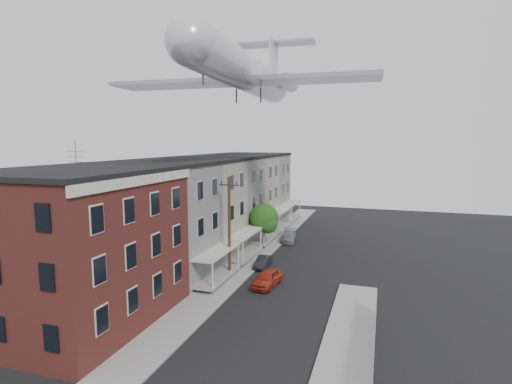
# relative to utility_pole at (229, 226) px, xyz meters

# --- Properties ---
(sidewalk_left) EXTENTS (3.00, 62.00, 0.12)m
(sidewalk_left) POSITION_rel_utility_pole_xyz_m (0.10, 6.00, -4.61)
(sidewalk_left) COLOR gray
(sidewalk_left) RESTS_ON ground
(sidewalk_right) EXTENTS (3.00, 26.00, 0.12)m
(sidewalk_right) POSITION_rel_utility_pole_xyz_m (11.10, -12.00, -4.61)
(sidewalk_right) COLOR gray
(sidewalk_right) RESTS_ON ground
(curb_left) EXTENTS (0.15, 62.00, 0.14)m
(curb_left) POSITION_rel_utility_pole_xyz_m (1.55, 6.00, -4.60)
(curb_left) COLOR gray
(curb_left) RESTS_ON ground
(curb_right) EXTENTS (0.15, 26.00, 0.14)m
(curb_right) POSITION_rel_utility_pole_xyz_m (9.65, -12.00, -4.60)
(curb_right) COLOR gray
(curb_right) RESTS_ON ground
(corner_building) EXTENTS (10.31, 12.30, 12.15)m
(corner_building) POSITION_rel_utility_pole_xyz_m (-6.40, -11.00, 0.49)
(corner_building) COLOR #381612
(corner_building) RESTS_ON ground
(row_house_a) EXTENTS (11.98, 7.00, 10.30)m
(row_house_a) POSITION_rel_utility_pole_xyz_m (-6.36, -1.50, 0.45)
(row_house_a) COLOR slate
(row_house_a) RESTS_ON ground
(row_house_b) EXTENTS (11.98, 7.00, 10.30)m
(row_house_b) POSITION_rel_utility_pole_xyz_m (-6.36, 5.50, 0.45)
(row_house_b) COLOR #726B5A
(row_house_b) RESTS_ON ground
(row_house_c) EXTENTS (11.98, 7.00, 10.30)m
(row_house_c) POSITION_rel_utility_pole_xyz_m (-6.36, 12.50, 0.45)
(row_house_c) COLOR slate
(row_house_c) RESTS_ON ground
(row_house_d) EXTENTS (11.98, 7.00, 10.30)m
(row_house_d) POSITION_rel_utility_pole_xyz_m (-6.36, 19.50, 0.45)
(row_house_d) COLOR #726B5A
(row_house_d) RESTS_ON ground
(row_house_e) EXTENTS (11.98, 7.00, 10.30)m
(row_house_e) POSITION_rel_utility_pole_xyz_m (-6.36, 26.50, 0.45)
(row_house_e) COLOR slate
(row_house_e) RESTS_ON ground
(chainlink_fence) EXTENTS (0.06, 18.06, 1.90)m
(chainlink_fence) POSITION_rel_utility_pole_xyz_m (12.60, -13.00, -3.68)
(chainlink_fence) COLOR gray
(chainlink_fence) RESTS_ON ground
(utility_pole) EXTENTS (1.80, 0.26, 9.00)m
(utility_pole) POSITION_rel_utility_pole_xyz_m (0.00, 0.00, 0.00)
(utility_pole) COLOR black
(utility_pole) RESTS_ON ground
(street_tree) EXTENTS (3.22, 3.20, 5.20)m
(street_tree) POSITION_rel_utility_pole_xyz_m (0.33, 9.92, -1.22)
(street_tree) COLOR black
(street_tree) RESTS_ON ground
(car_near) EXTENTS (2.04, 4.13, 1.35)m
(car_near) POSITION_rel_utility_pole_xyz_m (3.80, -1.00, -4.00)
(car_near) COLOR #A62815
(car_near) RESTS_ON ground
(car_mid) EXTENTS (1.16, 3.23, 1.06)m
(car_mid) POSITION_rel_utility_pole_xyz_m (2.00, 3.68, -4.15)
(car_mid) COLOR black
(car_mid) RESTS_ON ground
(car_far) EXTENTS (2.24, 4.42, 1.23)m
(car_far) POSITION_rel_utility_pole_xyz_m (2.00, 14.31, -4.06)
(car_far) COLOR slate
(car_far) RESTS_ON ground
(airplane) EXTENTS (24.91, 28.44, 8.25)m
(airplane) POSITION_rel_utility_pole_xyz_m (-0.12, 5.30, 13.84)
(airplane) COLOR silver
(airplane) RESTS_ON ground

